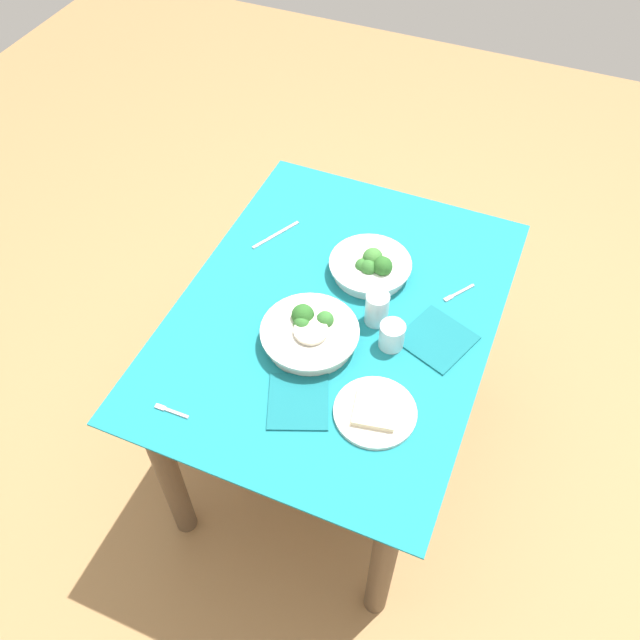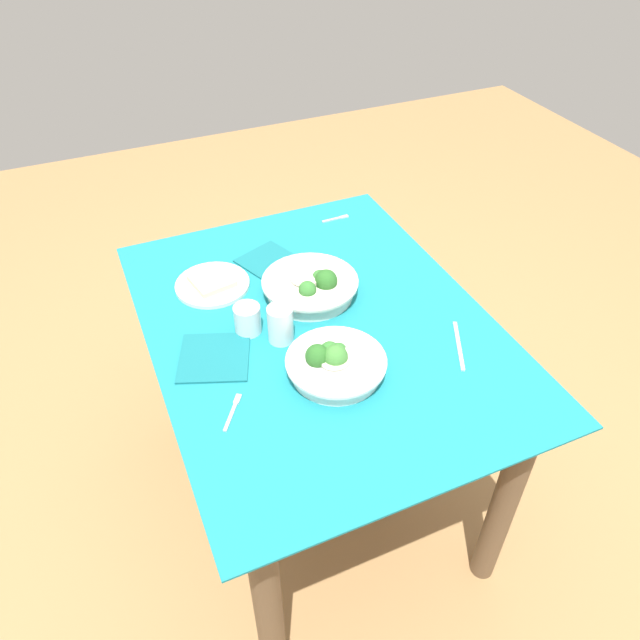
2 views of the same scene
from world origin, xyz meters
The scene contains 12 objects.
ground_plane centered at (0.00, 0.00, 0.00)m, with size 6.00×6.00×0.00m, color #9E7547.
dining_table centered at (0.00, 0.00, 0.61)m, with size 1.16×0.88×0.74m.
broccoli_bowl_far centered at (-0.18, 0.04, 0.77)m, with size 0.25×0.25×0.09m.
broccoli_bowl_near centered at (0.12, -0.03, 0.77)m, with size 0.27×0.27×0.09m.
bread_side_plate centered at (0.27, 0.22, 0.75)m, with size 0.21×0.21×0.03m.
water_glass_center centered at (0.05, 0.18, 0.78)m, with size 0.07×0.07×0.08m, color silver.
water_glass_side centered at (-0.02, 0.12, 0.79)m, with size 0.07×0.07×0.10m, color silver.
fork_by_far_bowl centered at (0.47, -0.27, 0.75)m, with size 0.01×0.10×0.00m.
fork_by_near_bowl centered at (-0.21, 0.30, 0.75)m, with size 0.10×0.07×0.00m.
table_knife_left centered at (-0.23, -0.29, 0.75)m, with size 0.18×0.01×0.00m, color #B7B7BC.
napkin_folded_upper centered at (-0.02, 0.29, 0.75)m, with size 0.17×0.17×0.01m, color #156870.
napkin_folded_lower centered at (0.31, 0.02, 0.75)m, with size 0.17×0.15×0.01m, color #156870.
Camera 1 is at (1.16, 0.43, 2.20)m, focal length 37.61 mm.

